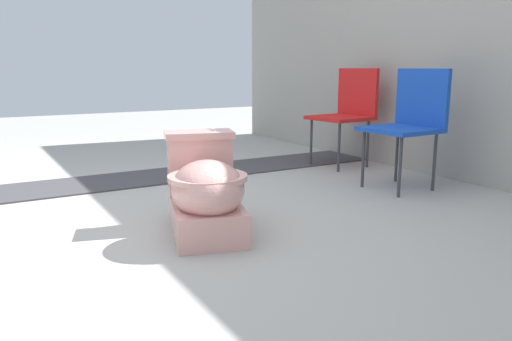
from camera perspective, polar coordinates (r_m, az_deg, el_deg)
ground_plane at (r=2.79m, az=-13.36°, el=-6.23°), size 14.00×14.00×0.00m
gravel_strip at (r=3.97m, az=-11.28°, el=-0.68°), size 0.56×8.00×0.01m
toilet at (r=2.55m, az=-5.81°, el=-2.45°), size 0.71×0.54×0.52m
folding_chair_left at (r=4.39m, az=10.55°, el=7.20°), size 0.48×0.48×0.83m
folding_chair_middle at (r=3.66m, az=17.27°, el=6.01°), size 0.45×0.45×0.83m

